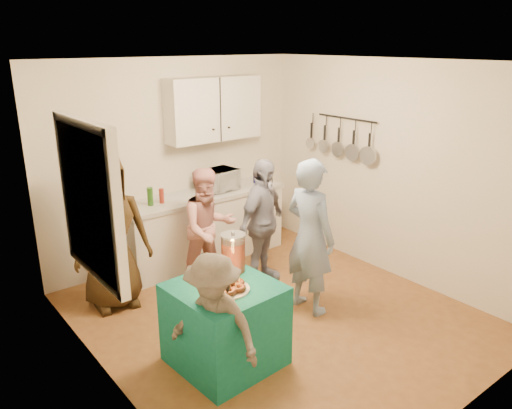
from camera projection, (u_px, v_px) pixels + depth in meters
floor at (276, 315)px, 5.31m from camera, size 4.00×4.00×0.00m
ceiling at (280, 62)px, 4.50m from camera, size 4.00×4.00×0.00m
back_wall at (176, 162)px, 6.39m from camera, size 3.60×3.60×0.00m
left_wall at (102, 242)px, 3.84m from camera, size 4.00×4.00×0.00m
right_wall at (392, 171)px, 5.97m from camera, size 4.00×4.00×0.00m
window_night at (88, 202)px, 4.00m from camera, size 0.04×1.00×1.20m
counter at (204, 228)px, 6.56m from camera, size 2.20×0.58×0.86m
countertop at (203, 195)px, 6.42m from camera, size 2.24×0.62×0.05m
upper_cabinet at (214, 109)px, 6.37m from camera, size 1.30×0.30×0.80m
pot_rack at (345, 138)px, 6.35m from camera, size 0.12×1.00×0.60m
microwave at (218, 180)px, 6.50m from camera, size 0.53×0.39×0.28m
party_table at (225, 324)px, 4.43m from camera, size 0.90×0.90×0.76m
donut_cake at (227, 280)px, 4.22m from camera, size 0.38×0.38×0.18m
punch_jar at (233, 254)px, 4.55m from camera, size 0.22×0.22×0.34m
man_birthday at (310, 237)px, 5.19m from camera, size 0.44×0.64×1.67m
woman_back_left at (110, 233)px, 5.27m from camera, size 0.90×0.65×1.70m
woman_back_center at (209, 228)px, 5.77m from camera, size 0.76×0.63×1.43m
woman_back_right at (262, 222)px, 5.83m from camera, size 0.96×0.66×1.51m
child_near_left at (214, 326)px, 3.97m from camera, size 0.74×0.91×1.23m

